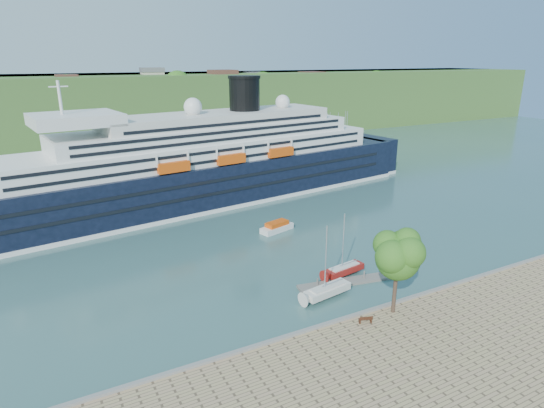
{
  "coord_description": "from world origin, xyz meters",
  "views": [
    {
      "loc": [
        -32.49,
        -36.91,
        29.84
      ],
      "look_at": [
        2.72,
        30.0,
        5.49
      ],
      "focal_mm": 30.0,
      "sensor_mm": 36.0,
      "label": 1
    }
  ],
  "objects": [
    {
      "name": "promenade_tree",
      "position": [
        2.45,
        -1.5,
        6.68
      ],
      "size": [
        6.86,
        6.86,
        11.37
      ],
      "primitive_type": null,
      "color": "#265E18",
      "rests_on": "promenade"
    },
    {
      "name": "tender_launch",
      "position": [
        4.02,
        30.57,
        0.9
      ],
      "size": [
        6.88,
        3.88,
        1.8
      ],
      "primitive_type": null,
      "rotation": [
        0.0,
        0.0,
        0.27
      ],
      "color": "#D74A0C",
      "rests_on": "ground"
    },
    {
      "name": "floating_pontoon",
      "position": [
        4.03,
        8.31,
        0.18
      ],
      "size": [
        16.12,
        4.74,
        0.36
      ],
      "primitive_type": null,
      "rotation": [
        0.0,
        0.0,
        -0.18
      ],
      "color": "slate",
      "rests_on": "ground"
    },
    {
      "name": "sailboat_red",
      "position": [
        4.21,
        10.56,
        4.53
      ],
      "size": [
        7.22,
        2.94,
        9.06
      ],
      "primitive_type": null,
      "rotation": [
        0.0,
        0.0,
        0.14
      ],
      "color": "maroon",
      "rests_on": "ground"
    },
    {
      "name": "far_hillside",
      "position": [
        0.0,
        145.0,
        12.0
      ],
      "size": [
        400.0,
        50.0,
        24.0
      ],
      "primitive_type": "cube",
      "color": "#325321",
      "rests_on": "ground"
    },
    {
      "name": "ground",
      "position": [
        0.0,
        0.0,
        0.0
      ],
      "size": [
        400.0,
        400.0,
        0.0
      ],
      "primitive_type": "plane",
      "color": "#325958",
      "rests_on": "ground"
    },
    {
      "name": "park_bench",
      "position": [
        -1.99,
        -1.84,
        1.52
      ],
      "size": [
        1.74,
        1.14,
        1.03
      ],
      "primitive_type": null,
      "rotation": [
        0.0,
        0.0,
        -0.32
      ],
      "color": "#4C2615",
      "rests_on": "promenade"
    },
    {
      "name": "sailboat_white_near",
      "position": [
        -1.48,
        6.5,
        4.81
      ],
      "size": [
        7.67,
        3.16,
        9.62
      ],
      "primitive_type": null,
      "rotation": [
        0.0,
        0.0,
        0.15
      ],
      "color": "silver",
      "rests_on": "ground"
    },
    {
      "name": "quay_coping",
      "position": [
        0.0,
        -0.2,
        1.15
      ],
      "size": [
        220.0,
        0.5,
        0.3
      ],
      "primitive_type": "cube",
      "color": "slate",
      "rests_on": "promenade"
    },
    {
      "name": "cruise_ship",
      "position": [
        -3.15,
        53.28,
        13.19
      ],
      "size": [
        118.66,
        32.54,
        26.37
      ],
      "primitive_type": null,
      "rotation": [
        0.0,
        0.0,
        0.13
      ],
      "color": "black",
      "rests_on": "ground"
    }
  ]
}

